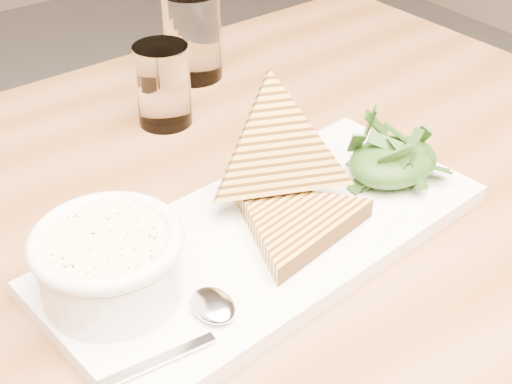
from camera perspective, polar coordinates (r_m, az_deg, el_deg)
table_top at (r=0.71m, az=-5.04°, el=-4.26°), size 1.21×0.83×0.04m
table_leg_br at (r=1.43m, az=7.03°, el=-1.00°), size 0.06×0.06×0.74m
platter at (r=0.67m, az=1.00°, el=-3.68°), size 0.45×0.24×0.02m
soup_bowl at (r=0.60m, az=-11.53°, el=-6.08°), size 0.12×0.12×0.05m
soup at (r=0.58m, az=-11.86°, el=-3.95°), size 0.10×0.10×0.01m
bowl_rim at (r=0.58m, az=-11.88°, el=-3.80°), size 0.13×0.13×0.01m
sandwich_flat at (r=0.66m, az=3.11°, el=-2.46°), size 0.19×0.19×0.02m
sandwich_lean at (r=0.68m, az=1.82°, el=3.15°), size 0.21×0.21×0.18m
salad_base at (r=0.74m, az=10.90°, el=2.41°), size 0.10×0.08×0.04m
arugula_pile at (r=0.74m, az=10.96°, el=2.93°), size 0.11×0.10×0.05m
spoon_bowl at (r=0.58m, az=-3.45°, el=-9.03°), size 0.04×0.05×0.01m
spoon_handle at (r=0.55m, az=-8.88°, el=-13.63°), size 0.12×0.02×0.00m
glass_near at (r=0.86m, az=-7.44°, el=8.47°), size 0.06×0.06×0.10m
glass_far at (r=0.96m, az=-5.10°, el=12.34°), size 0.08×0.08×0.12m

